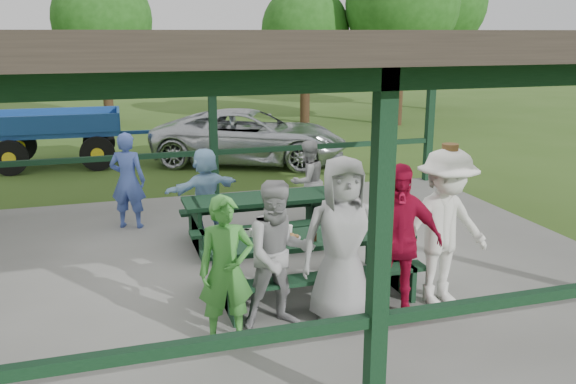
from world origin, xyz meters
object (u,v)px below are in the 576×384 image
object	(u,v)px
contestant_grey_left	(279,255)
spectator_lblue	(205,191)
pickup_truck	(250,137)
contestant_green	(226,271)
picnic_table_near	(310,257)
picnic_table_far	(261,214)
contestant_red	(396,241)
contestant_white_fedora	(445,228)
contestant_grey_mid	(342,241)
spectator_grey	(308,181)
spectator_blue	(128,180)
farm_trailer	(56,137)

from	to	relation	value
contestant_grey_left	spectator_lblue	world-z (taller)	contestant_grey_left
pickup_truck	contestant_green	bearing A→B (deg)	-171.35
picnic_table_near	picnic_table_far	size ratio (longest dim) A/B	1.09
contestant_grey_left	pickup_truck	distance (m)	9.35
contestant_red	contestant_white_fedora	world-z (taller)	contestant_white_fedora
contestant_grey_mid	spectator_lblue	world-z (taller)	contestant_grey_mid
contestant_green	spectator_grey	size ratio (longest dim) A/B	1.13
spectator_blue	picnic_table_far	bearing A→B (deg)	164.05
contestant_grey_left	spectator_grey	size ratio (longest dim) A/B	1.18
pickup_truck	spectator_lblue	bearing A→B (deg)	-176.84
contestant_grey_left	spectator_blue	world-z (taller)	contestant_grey_left
contestant_grey_mid	farm_trailer	distance (m)	10.95
picnic_table_near	contestant_grey_left	world-z (taller)	contestant_grey_left
contestant_green	contestant_red	xyz separation A→B (m)	(1.98, 0.04, 0.11)
picnic_table_near	spectator_grey	size ratio (longest dim) A/B	1.80
contestant_white_fedora	spectator_blue	xyz separation A→B (m)	(-3.48, 4.20, -0.15)
picnic_table_far	farm_trailer	size ratio (longest dim) A/B	0.55
spectator_blue	pickup_truck	world-z (taller)	spectator_blue
contestant_grey_mid	contestant_red	bearing A→B (deg)	3.24
contestant_white_fedora	pickup_truck	world-z (taller)	contestant_white_fedora
contestant_white_fedora	spectator_blue	distance (m)	5.45
contestant_green	contestant_grey_left	world-z (taller)	contestant_grey_left
contestant_white_fedora	picnic_table_near	bearing A→B (deg)	142.96
pickup_truck	farm_trailer	xyz separation A→B (m)	(-4.79, 1.08, 0.05)
contestant_green	pickup_truck	world-z (taller)	contestant_green
contestant_grey_left	spectator_grey	bearing A→B (deg)	65.70
contestant_red	contestant_white_fedora	size ratio (longest dim) A/B	0.92
contestant_red	spectator_grey	distance (m)	3.79
contestant_grey_left	contestant_white_fedora	world-z (taller)	contestant_white_fedora
farm_trailer	spectator_lblue	bearing A→B (deg)	-66.74
picnic_table_near	contestant_grey_left	xyz separation A→B (m)	(-0.62, -0.76, 0.37)
contestant_white_fedora	pickup_truck	distance (m)	9.18
spectator_grey	pickup_truck	bearing A→B (deg)	-116.09
picnic_table_near	contestant_grey_left	distance (m)	1.05
contestant_green	farm_trailer	distance (m)	10.67
contestant_green	farm_trailer	world-z (taller)	contestant_green
picnic_table_far	spectator_lblue	world-z (taller)	spectator_lblue
contestant_grey_mid	farm_trailer	xyz separation A→B (m)	(-3.62, 10.33, -0.32)
contestant_green	spectator_grey	xyz separation A→B (m)	(2.20, 3.82, -0.09)
spectator_blue	contestant_red	bearing A→B (deg)	143.16
contestant_grey_mid	contestant_red	size ratio (longest dim) A/B	1.06
picnic_table_near	contestant_red	world-z (taller)	contestant_red
picnic_table_far	pickup_truck	world-z (taller)	pickup_truck
picnic_table_near	spectator_lblue	world-z (taller)	spectator_lblue
picnic_table_near	contestant_green	distance (m)	1.61
picnic_table_far	contestant_white_fedora	distance (m)	3.21
contestant_white_fedora	spectator_grey	distance (m)	3.69
contestant_green	contestant_white_fedora	distance (m)	2.69
picnic_table_far	spectator_blue	size ratio (longest dim) A/B	1.45
picnic_table_far	contestant_green	xyz separation A→B (m)	(-1.13, -2.95, 0.34)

